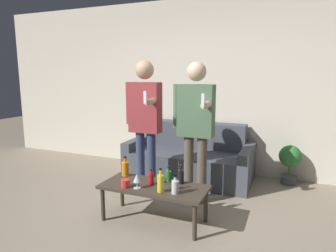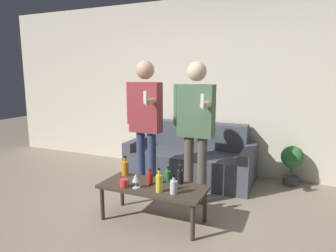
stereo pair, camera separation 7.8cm
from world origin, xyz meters
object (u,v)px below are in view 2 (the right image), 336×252
Objects in this scene: coffee_table at (153,189)px; person_standing_right at (196,121)px; couch at (192,159)px; bottle_orange at (180,176)px; person_standing_left at (145,116)px.

coffee_table is 0.95m from person_standing_right.
couch is 8.91× the size of bottle_orange.
couch is 1.46m from coffee_table.
coffee_table is at bearing -110.74° from person_standing_right.
person_standing_right is at bearing -68.68° from couch.
bottle_orange is 0.95m from person_standing_left.
coffee_table is 0.66× the size of person_standing_left.
couch is 1.62× the size of coffee_table.
coffee_table is (0.07, -1.46, 0.06)m from couch.
person_standing_right is (0.65, 0.04, -0.03)m from person_standing_left.
person_standing_left is 0.65m from person_standing_right.
coffee_table is at bearing -56.35° from person_standing_left.
couch is 1.17m from person_standing_left.
bottle_orange is 0.71m from person_standing_right.
person_standing_left is (-0.40, 0.60, 0.67)m from coffee_table.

